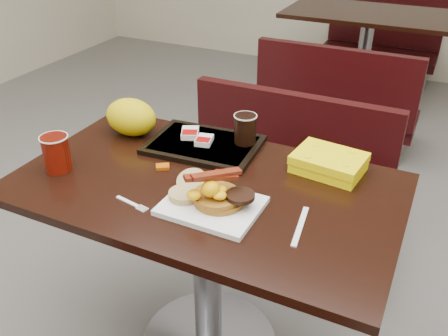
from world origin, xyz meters
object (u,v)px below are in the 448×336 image
at_px(bench_far_s, 340,95).
at_px(platter, 212,206).
at_px(hashbrown_sleeve_right, 204,140).
at_px(paper_bag, 131,117).
at_px(table_near, 207,273).
at_px(coffee_cup_near, 56,153).
at_px(clamshell, 329,163).
at_px(table_far, 363,62).
at_px(pancake_stack, 219,198).
at_px(bench_far_n, 379,41).
at_px(hashbrown_sleeve_left, 190,133).
at_px(tray, 204,145).
at_px(fork, 127,201).
at_px(coffee_cup_far, 245,129).
at_px(bench_near_n, 276,182).
at_px(knife, 300,226).

relative_size(bench_far_s, platter, 3.63).
distance_m(hashbrown_sleeve_right, paper_bag, 0.30).
xyz_separation_m(table_near, coffee_cup_near, (-0.47, -0.13, 0.43)).
relative_size(bench_far_s, clamshell, 4.56).
distance_m(table_far, bench_far_s, 0.70).
height_order(pancake_stack, coffee_cup_near, coffee_cup_near).
bearing_deg(table_near, clamshell, 36.73).
relative_size(bench_far_n, paper_bag, 5.08).
distance_m(bench_far_s, hashbrown_sleeve_left, 1.72).
xyz_separation_m(table_near, platter, (0.08, -0.11, 0.38)).
distance_m(pancake_stack, paper_bag, 0.58).
xyz_separation_m(platter, pancake_stack, (0.02, 0.02, 0.02)).
bearing_deg(clamshell, bench_far_n, 102.86).
distance_m(coffee_cup_near, tray, 0.50).
xyz_separation_m(fork, hashbrown_sleeve_right, (0.05, 0.40, 0.03)).
xyz_separation_m(hashbrown_sleeve_right, coffee_cup_far, (0.13, 0.06, 0.04)).
distance_m(platter, clamshell, 0.43).
xyz_separation_m(tray, clamshell, (0.44, 0.03, 0.02)).
bearing_deg(platter, table_near, 126.05).
relative_size(bench_near_n, coffee_cup_far, 9.59).
xyz_separation_m(pancake_stack, hashbrown_sleeve_left, (-0.28, 0.33, -0.00)).
distance_m(table_near, pancake_stack, 0.43).
height_order(bench_near_n, coffee_cup_far, coffee_cup_far).
height_order(table_far, knife, knife).
distance_m(pancake_stack, clamshell, 0.41).
height_order(table_near, coffee_cup_far, coffee_cup_far).
height_order(clamshell, paper_bag, paper_bag).
relative_size(tray, coffee_cup_far, 3.70).
height_order(hashbrown_sleeve_right, clamshell, clamshell).
height_order(coffee_cup_near, hashbrown_sleeve_left, coffee_cup_near).
distance_m(table_near, coffee_cup_far, 0.52).
bearing_deg(bench_far_n, table_near, -90.00).
bearing_deg(platter, knife, 6.59).
distance_m(bench_far_s, paper_bag, 1.81).
bearing_deg(clamshell, fork, -131.40).
distance_m(hashbrown_sleeve_right, coffee_cup_far, 0.15).
distance_m(table_far, platter, 2.74).
xyz_separation_m(coffee_cup_near, fork, (0.31, -0.06, -0.06)).
bearing_deg(tray, hashbrown_sleeve_right, -22.36).
bearing_deg(clamshell, pancake_stack, -117.41).
height_order(coffee_cup_near, tray, coffee_cup_near).
relative_size(platter, paper_bag, 1.40).
height_order(table_near, bench_near_n, table_near).
bearing_deg(table_near, bench_near_n, 90.00).
bearing_deg(hashbrown_sleeve_left, bench_far_s, 59.29).
bearing_deg(pancake_stack, paper_bag, 150.23).
distance_m(bench_near_n, bench_far_s, 1.20).
height_order(platter, hashbrown_sleeve_left, hashbrown_sleeve_left).
xyz_separation_m(hashbrown_sleeve_left, paper_bag, (-0.22, -0.05, 0.04)).
xyz_separation_m(pancake_stack, hashbrown_sleeve_right, (-0.21, 0.31, -0.00)).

